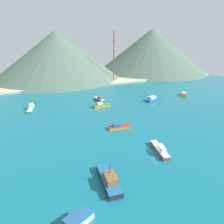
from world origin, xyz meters
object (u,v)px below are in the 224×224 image
(fishing_boat_2, at_px, (153,99))
(fishing_boat_6, at_px, (31,108))
(fishing_boat_11, at_px, (109,179))
(fishing_boat_9, at_px, (184,94))
(fishing_boat_3, at_px, (101,105))
(radio_tower, at_px, (114,57))
(fishing_boat_13, at_px, (118,127))
(fishing_boat_1, at_px, (160,150))
(fishing_boat_5, at_px, (99,99))

(fishing_boat_2, height_order, fishing_boat_6, fishing_boat_6)
(fishing_boat_11, bearing_deg, fishing_boat_2, 46.54)
(fishing_boat_9, bearing_deg, fishing_boat_6, 173.67)
(fishing_boat_6, distance_m, fishing_boat_11, 59.52)
(fishing_boat_9, height_order, fishing_boat_11, fishing_boat_11)
(fishing_boat_3, relative_size, radio_tower, 0.21)
(fishing_boat_2, xyz_separation_m, fishing_boat_9, (21.72, 0.80, -0.12))
(fishing_boat_13, bearing_deg, fishing_boat_3, 82.22)
(fishing_boat_13, bearing_deg, fishing_boat_2, 37.32)
(fishing_boat_1, xyz_separation_m, fishing_boat_5, (2.80, 53.64, -0.00))
(fishing_boat_3, height_order, fishing_boat_13, fishing_boat_3)
(fishing_boat_3, bearing_deg, fishing_boat_13, -97.78)
(fishing_boat_1, height_order, fishing_boat_5, fishing_boat_1)
(fishing_boat_3, xyz_separation_m, fishing_boat_6, (-30.17, 8.93, -0.03))
(fishing_boat_5, bearing_deg, fishing_boat_2, -22.96)
(fishing_boat_5, bearing_deg, fishing_boat_13, -100.06)
(fishing_boat_11, xyz_separation_m, radio_tower, (48.91, 103.44, 17.53))
(fishing_boat_1, xyz_separation_m, fishing_boat_9, (50.10, 43.60, -0.09))
(fishing_boat_9, bearing_deg, fishing_boat_13, -154.92)
(fishing_boat_9, xyz_separation_m, fishing_boat_11, (-67.63, -49.25, 0.26))
(fishing_boat_2, bearing_deg, fishing_boat_3, 178.44)
(fishing_boat_3, height_order, fishing_boat_11, fishing_boat_3)
(fishing_boat_6, bearing_deg, fishing_boat_1, -60.11)
(fishing_boat_13, bearing_deg, fishing_boat_5, 79.94)
(fishing_boat_6, xyz_separation_m, fishing_boat_9, (80.28, -8.90, -0.10))
(fishing_boat_11, bearing_deg, fishing_boat_9, 36.07)
(fishing_boat_3, bearing_deg, fishing_boat_5, 74.42)
(fishing_boat_3, height_order, fishing_boat_5, fishing_boat_3)
(fishing_boat_3, bearing_deg, fishing_boat_1, -89.99)
(fishing_boat_13, height_order, radio_tower, radio_tower)
(fishing_boat_3, bearing_deg, fishing_boat_11, -109.58)
(fishing_boat_9, height_order, radio_tower, radio_tower)
(fishing_boat_1, distance_m, fishing_boat_11, 18.41)
(fishing_boat_6, distance_m, radio_tower, 78.45)
(fishing_boat_2, relative_size, fishing_boat_13, 1.38)
(fishing_boat_6, distance_m, fishing_boat_13, 43.23)
(fishing_boat_6, bearing_deg, fishing_boat_9, -6.33)
(fishing_boat_5, relative_size, radio_tower, 0.23)
(fishing_boat_1, height_order, radio_tower, radio_tower)
(fishing_boat_3, height_order, radio_tower, radio_tower)
(fishing_boat_3, relative_size, fishing_boat_5, 0.93)
(fishing_boat_3, xyz_separation_m, fishing_boat_9, (50.11, 0.03, -0.12))
(fishing_boat_5, bearing_deg, fishing_boat_11, -108.92)
(fishing_boat_1, distance_m, fishing_boat_6, 60.56)
(fishing_boat_11, bearing_deg, fishing_boat_1, 17.88)
(fishing_boat_1, bearing_deg, fishing_boat_6, 119.89)
(fishing_boat_3, distance_m, fishing_boat_6, 31.46)
(fishing_boat_1, height_order, fishing_boat_2, fishing_boat_1)
(fishing_boat_2, height_order, fishing_boat_11, fishing_boat_11)
(fishing_boat_13, bearing_deg, radio_tower, 66.28)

